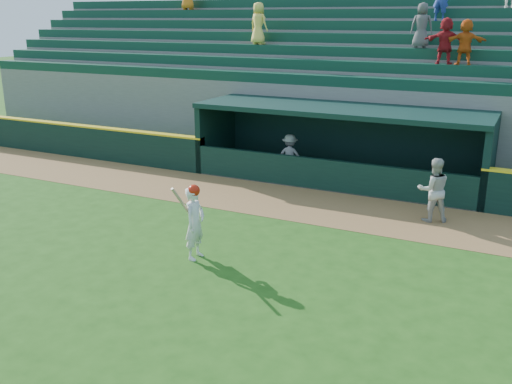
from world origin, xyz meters
TOP-DOWN VIEW (x-y plane):
  - ground at (0.00, 0.00)m, footprint 120.00×120.00m
  - warning_track at (0.00, 4.90)m, footprint 40.00×3.00m
  - field_wall_left at (-12.25, 6.55)m, footprint 15.50×0.30m
  - wall_stripe_left at (-12.25, 6.55)m, footprint 15.50×0.32m
  - dugout_player_front at (3.48, 5.12)m, footprint 1.04×0.95m
  - dugout_player_inside at (-1.65, 7.50)m, footprint 1.04×0.74m
  - dugout at (0.00, 8.00)m, footprint 9.40×2.80m
  - stands at (0.03, 12.56)m, footprint 34.50×6.29m
  - batter_at_plate at (-0.85, 0.24)m, footprint 0.51×0.77m

SIDE VIEW (x-z plane):
  - ground at x=0.00m, z-range 0.00..0.00m
  - warning_track at x=0.00m, z-range 0.00..0.01m
  - field_wall_left at x=-12.25m, z-range 0.00..1.20m
  - dugout_player_inside at x=-1.65m, z-range 0.00..1.45m
  - dugout_player_front at x=3.48m, z-range 0.00..1.72m
  - batter_at_plate at x=-0.85m, z-range 0.00..1.74m
  - wall_stripe_left at x=-12.25m, z-range 1.20..1.26m
  - dugout at x=0.00m, z-range 0.13..2.59m
  - stands at x=0.03m, z-range -1.40..6.20m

